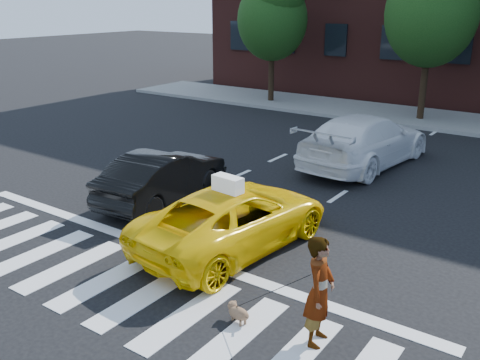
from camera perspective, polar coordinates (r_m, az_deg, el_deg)
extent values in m
plane|color=black|center=(10.44, -14.12, -10.39)|extent=(120.00, 120.00, 0.00)
cube|color=silver|center=(10.43, -14.12, -10.36)|extent=(13.00, 2.40, 0.01)
cube|color=silver|center=(11.40, -8.05, -7.34)|extent=(12.00, 0.30, 0.01)
cube|color=slate|center=(24.83, 17.85, 6.46)|extent=(30.00, 4.00, 0.15)
cylinder|color=black|center=(27.01, 3.36, 11.59)|extent=(0.28, 0.28, 3.25)
ellipsoid|color=#11340E|center=(26.81, 3.46, 16.69)|extent=(3.38, 3.38, 3.89)
sphere|color=#11340E|center=(27.19, 3.13, 18.51)|extent=(2.34, 2.34, 2.34)
cylinder|color=black|center=(23.93, 19.03, 10.06)|extent=(0.28, 0.28, 3.55)
ellipsoid|color=#11340E|center=(23.72, 19.72, 16.32)|extent=(3.69, 3.69, 4.25)
imported|color=yellow|center=(11.18, -0.67, -4.05)|extent=(2.62, 4.86, 1.30)
imported|color=black|center=(13.88, -8.22, 0.42)|extent=(1.78, 4.14, 1.32)
imported|color=white|center=(17.15, 13.19, 4.15)|extent=(2.74, 5.71, 1.61)
imported|color=#999999|center=(8.16, 8.49, -11.67)|extent=(0.52, 0.70, 1.75)
ellipsoid|color=#845F43|center=(8.89, -0.13, -14.07)|extent=(0.42, 0.31, 0.21)
sphere|color=#845F43|center=(8.98, -0.82, -13.25)|extent=(0.20, 0.20, 0.16)
sphere|color=#845F43|center=(9.04, -1.06, -13.22)|extent=(0.09, 0.09, 0.07)
cylinder|color=#845F43|center=(8.73, 0.59, -14.30)|extent=(0.11, 0.07, 0.09)
sphere|color=#845F43|center=(8.98, -0.55, -12.90)|extent=(0.07, 0.07, 0.06)
sphere|color=#845F43|center=(8.94, -1.10, -13.09)|extent=(0.07, 0.07, 0.06)
cylinder|color=#845F43|center=(9.00, -0.79, -14.46)|extent=(0.05, 0.05, 0.10)
cylinder|color=#845F43|center=(9.05, -0.29, -14.28)|extent=(0.05, 0.05, 0.10)
cylinder|color=#845F43|center=(8.85, 0.05, -15.10)|extent=(0.05, 0.05, 0.10)
cylinder|color=#845F43|center=(8.90, 0.55, -14.91)|extent=(0.05, 0.05, 0.10)
cube|color=white|center=(10.74, -1.30, -0.42)|extent=(0.68, 0.35, 0.32)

